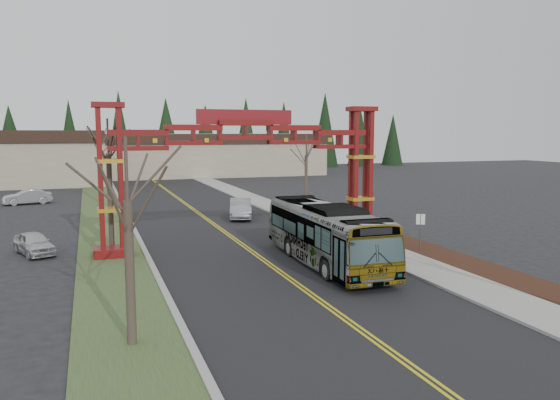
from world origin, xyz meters
name	(u,v)px	position (x,y,z in m)	size (l,w,h in m)	color
ground	(399,358)	(0.00, 0.00, 0.00)	(200.00, 200.00, 0.00)	black
road	(220,229)	(0.00, 25.00, 0.01)	(12.00, 110.00, 0.02)	black
lane_line_left	(219,229)	(-0.12, 25.00, 0.03)	(0.12, 100.00, 0.01)	gold
lane_line_right	(222,229)	(0.12, 25.00, 0.03)	(0.12, 100.00, 0.01)	gold
curb_right	(297,224)	(6.15, 25.00, 0.07)	(0.30, 110.00, 0.15)	#989994
sidewalk_right	(314,223)	(7.60, 25.00, 0.08)	(2.60, 110.00, 0.14)	gray
landscape_strip	(462,262)	(10.20, 10.00, 0.06)	(2.60, 50.00, 0.12)	black
grass_median	(109,235)	(-8.00, 25.00, 0.04)	(4.00, 110.00, 0.08)	#344D26
curb_left	(136,233)	(-6.15, 25.00, 0.07)	(0.30, 110.00, 0.15)	#989994
gateway_arch	(245,153)	(0.00, 18.00, 5.98)	(18.20, 1.60, 8.90)	#600D0C
retail_building_east	(204,154)	(10.00, 79.95, 3.51)	(38.00, 20.30, 7.00)	gray
conifer_treeline	(140,136)	(0.25, 92.00, 6.49)	(116.10, 5.60, 13.00)	black
transit_bus	(326,234)	(2.96, 12.36, 1.68)	(2.82, 12.03, 3.35)	#929599
silver_sedan	(241,209)	(2.81, 29.51, 0.83)	(1.76, 5.04, 1.66)	#A5A8AD
parked_car_near_a	(34,243)	(-12.40, 20.31, 0.68)	(1.60, 3.96, 1.35)	silver
parked_car_far_a	(27,197)	(-15.13, 45.50, 0.75)	(1.59, 4.55, 1.50)	#ABB1B3
bare_tree_median_near	(127,202)	(-8.00, 3.94, 4.94)	(3.22, 3.22, 7.08)	#382D26
bare_tree_median_mid	(109,154)	(-8.00, 19.74, 5.91)	(3.17, 3.17, 8.04)	#382D26
bare_tree_median_far	(100,144)	(-8.00, 42.78, 6.04)	(3.04, 3.04, 8.10)	#382D26
bare_tree_right_far	(306,156)	(10.00, 32.60, 5.06)	(2.93, 2.93, 7.03)	#382D26
street_sign	(420,225)	(9.65, 13.34, 1.67)	(0.50, 0.25, 2.32)	#3F3F44
barrel_south	(393,237)	(9.41, 15.98, 0.47)	(0.50, 0.50, 0.93)	orange
barrel_mid	(369,227)	(9.58, 19.62, 0.51)	(0.56, 0.56, 1.03)	orange
barrel_north	(347,219)	(9.75, 23.35, 0.49)	(0.53, 0.53, 0.99)	orange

